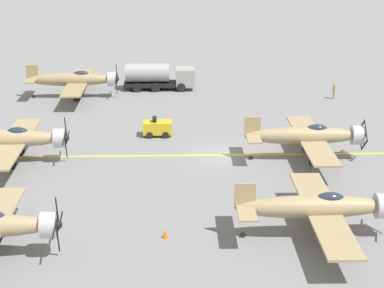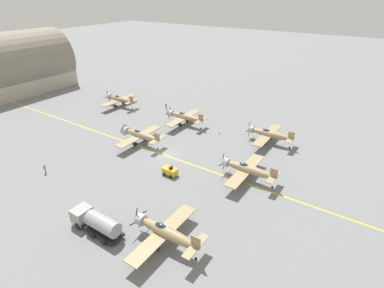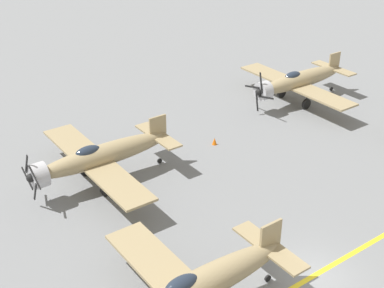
{
  "view_description": "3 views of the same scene",
  "coord_description": "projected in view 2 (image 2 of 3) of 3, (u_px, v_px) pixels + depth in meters",
  "views": [
    {
      "loc": [
        49.86,
        -4.01,
        19.11
      ],
      "look_at": [
        5.25,
        -2.8,
        2.91
      ],
      "focal_mm": 60.0,
      "sensor_mm": 36.0,
      "label": 1
    },
    {
      "loc": [
        -39.52,
        -33.17,
        29.0
      ],
      "look_at": [
        3.54,
        -4.57,
        2.11
      ],
      "focal_mm": 28.0,
      "sensor_mm": 36.0,
      "label": 2
    },
    {
      "loc": [
        -13.42,
        17.3,
        18.92
      ],
      "look_at": [
        9.55,
        0.79,
        3.82
      ],
      "focal_mm": 50.0,
      "sensor_mm": 36.0,
      "label": 3
    }
  ],
  "objects": [
    {
      "name": "airplane_mid_center",
      "position": [
        140.0,
        135.0,
        62.05
      ],
      "size": [
        12.0,
        9.98,
        3.65
      ],
      "rotation": [
        0.0,
        0.0,
        0.29
      ],
      "color": "tan",
      "rests_on": "ground"
    },
    {
      "name": "ground_crew_walking",
      "position": [
        45.0,
        168.0,
        52.59
      ],
      "size": [
        0.38,
        0.38,
        1.73
      ],
      "color": "tan",
      "rests_on": "ground"
    },
    {
      "name": "airplane_far_right",
      "position": [
        120.0,
        99.0,
        82.1
      ],
      "size": [
        12.0,
        9.98,
        3.74
      ],
      "rotation": [
        0.0,
        0.0,
        0.26
      ],
      "color": "#9A865D",
      "rests_on": "ground"
    },
    {
      "name": "airplane_near_left",
      "position": [
        165.0,
        232.0,
        37.35
      ],
      "size": [
        12.0,
        9.98,
        3.73
      ],
      "rotation": [
        0.0,
        0.0,
        0.23
      ],
      "color": "#9A855C",
      "rests_on": "ground"
    },
    {
      "name": "ground_plane",
      "position": [
        163.0,
        154.0,
        58.87
      ],
      "size": [
        400.0,
        400.0,
        0.0
      ],
      "primitive_type": "plane",
      "color": "slate"
    },
    {
      "name": "hangar",
      "position": [
        10.0,
        69.0,
        90.99
      ],
      "size": [
        33.9,
        18.9,
        18.9
      ],
      "color": "#B2A893",
      "rests_on": "ground"
    },
    {
      "name": "tow_tractor",
      "position": [
        170.0,
        171.0,
        52.03
      ],
      "size": [
        1.57,
        2.6,
        1.79
      ],
      "color": "gold",
      "rests_on": "ground"
    },
    {
      "name": "traffic_cone",
      "position": [
        219.0,
        133.0,
        67.01
      ],
      "size": [
        0.36,
        0.36,
        0.55
      ],
      "primitive_type": "cone",
      "color": "orange",
      "rests_on": "ground"
    },
    {
      "name": "ground_crew_inspecting",
      "position": [
        166.0,
        106.0,
        80.72
      ],
      "size": [
        0.35,
        0.35,
        1.62
      ],
      "color": "#334256",
      "rests_on": "ground"
    },
    {
      "name": "airplane_near_center",
      "position": [
        247.0,
        169.0,
        50.31
      ],
      "size": [
        12.0,
        9.98,
        3.76
      ],
      "rotation": [
        0.0,
        0.0,
        0.1
      ],
      "color": "tan",
      "rests_on": "ground"
    },
    {
      "name": "airplane_mid_right",
      "position": [
        185.0,
        117.0,
        70.87
      ],
      "size": [
        12.0,
        9.98,
        3.65
      ],
      "rotation": [
        0.0,
        0.0,
        -0.19
      ],
      "color": "tan",
      "rests_on": "ground"
    },
    {
      "name": "airplane_near_right",
      "position": [
        269.0,
        134.0,
        62.47
      ],
      "size": [
        12.0,
        9.98,
        3.78
      ],
      "rotation": [
        0.0,
        0.0,
        -0.1
      ],
      "color": "tan",
      "rests_on": "ground"
    },
    {
      "name": "taxiway_stripe",
      "position": [
        163.0,
        154.0,
        58.87
      ],
      "size": [
        0.3,
        160.0,
        0.01
      ],
      "primitive_type": "cube",
      "color": "yellow",
      "rests_on": "ground"
    },
    {
      "name": "fuel_tanker",
      "position": [
        96.0,
        222.0,
        39.64
      ],
      "size": [
        2.67,
        8.0,
        2.98
      ],
      "color": "black",
      "rests_on": "ground"
    }
  ]
}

